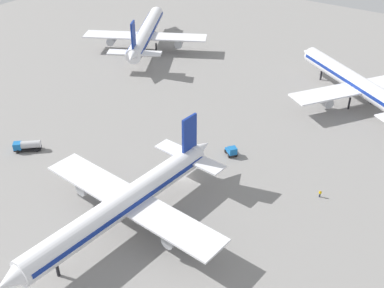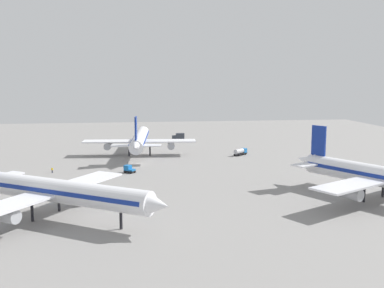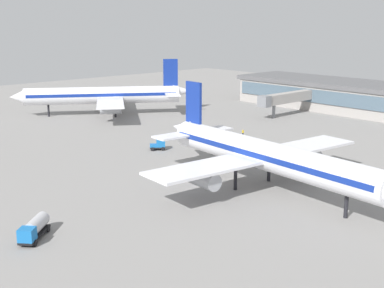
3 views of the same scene
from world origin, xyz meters
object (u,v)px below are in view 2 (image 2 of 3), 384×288
Objects in this scene: baggage_tug at (129,169)px; ground_crew_worker at (52,170)px; airplane_taxiing at (140,139)px; fuel_truck at (240,152)px; catering_truck at (179,137)px; airplane_distant at (56,191)px.

baggage_tug reaches higher than ground_crew_worker.
airplane_taxiing is at bearing 121.47° from ground_crew_worker.
fuel_truck is at bearing 93.56° from ground_crew_worker.
catering_truck is (-43.07, -18.57, 0.31)m from fuel_truck.
airplane_distant is 118.20m from catering_truck.
catering_truck reaches higher than baggage_tug.
airplane_distant reaches higher than catering_truck.
ground_crew_worker is at bearing 157.53° from fuel_truck.
airplane_taxiing is 1.14× the size of airplane_distant.
airplane_distant reaches higher than ground_crew_worker.
fuel_truck reaches higher than ground_crew_worker.
fuel_truck is at bearing -111.12° from baggage_tug.
fuel_truck is 3.56× the size of ground_crew_worker.
ground_crew_worker is at bearing 142.32° from airplane_taxiing.
fuel_truck is (6.87, 37.07, -4.40)m from airplane_taxiing.
airplane_taxiing is 33.41m from baggage_tug.
airplane_distant is 8.17× the size of catering_truck.
airplane_taxiing is 9.34× the size of catering_truck.
airplane_taxiing is at bearing 127.45° from fuel_truck.
fuel_truck is at bearing 84.71° from airplane_distant.
fuel_truck is (-25.97, 41.17, 0.23)m from baggage_tug.
catering_truck is at bearing -22.24° from airplane_taxiing.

